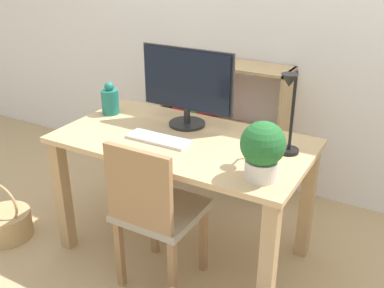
# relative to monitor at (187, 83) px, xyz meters

# --- Properties ---
(ground_plane) EXTENTS (10.00, 10.00, 0.00)m
(ground_plane) POSITION_rel_monitor_xyz_m (0.08, -0.18, -0.98)
(ground_plane) COLOR tan
(wall_back) EXTENTS (8.00, 0.05, 2.60)m
(wall_back) POSITION_rel_monitor_xyz_m (0.08, 0.85, 0.32)
(wall_back) COLOR white
(wall_back) RESTS_ON ground_plane
(desk) EXTENTS (1.36, 0.73, 0.73)m
(desk) POSITION_rel_monitor_xyz_m (0.08, -0.18, -0.38)
(desk) COLOR tan
(desk) RESTS_ON ground_plane
(monitor) EXTENTS (0.56, 0.21, 0.44)m
(monitor) POSITION_rel_monitor_xyz_m (0.00, 0.00, 0.00)
(monitor) COLOR #232326
(monitor) RESTS_ON desk
(keyboard) EXTENTS (0.35, 0.12, 0.02)m
(keyboard) POSITION_rel_monitor_xyz_m (-0.02, -0.27, -0.24)
(keyboard) COLOR silver
(keyboard) RESTS_ON desk
(vase) EXTENTS (0.10, 0.10, 0.20)m
(vase) POSITION_rel_monitor_xyz_m (-0.50, -0.07, -0.16)
(vase) COLOR #1E7266
(vase) RESTS_ON desk
(desk_lamp) EXTENTS (0.10, 0.19, 0.43)m
(desk_lamp) POSITION_rel_monitor_xyz_m (0.63, -0.13, 0.01)
(desk_lamp) COLOR black
(desk_lamp) RESTS_ON desk
(potted_plant) EXTENTS (0.20, 0.20, 0.27)m
(potted_plant) POSITION_rel_monitor_xyz_m (0.60, -0.39, -0.10)
(potted_plant) COLOR silver
(potted_plant) RESTS_ON desk
(chair) EXTENTS (0.40, 0.40, 0.85)m
(chair) POSITION_rel_monitor_xyz_m (0.10, -0.51, -0.51)
(chair) COLOR #9E937F
(chair) RESTS_ON ground_plane
(bookshelf) EXTENTS (0.92, 0.28, 0.94)m
(bookshelf) POSITION_rel_monitor_xyz_m (-0.26, 0.67, -0.52)
(bookshelf) COLOR tan
(bookshelf) RESTS_ON ground_plane
(basket) EXTENTS (0.30, 0.30, 0.37)m
(basket) POSITION_rel_monitor_xyz_m (-0.95, -0.61, -0.88)
(basket) COLOR tan
(basket) RESTS_ON ground_plane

